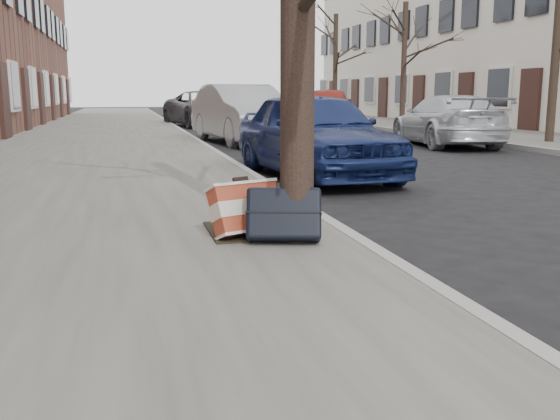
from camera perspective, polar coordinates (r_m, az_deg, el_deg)
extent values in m
plane|color=black|center=(5.21, 23.09, -4.66)|extent=(120.00, 120.00, 0.00)
cube|color=slate|center=(19.04, -15.85, 6.48)|extent=(5.00, 70.00, 0.12)
cube|color=#65625C|center=(21.93, 15.99, 6.96)|extent=(4.00, 70.00, 0.12)
cube|color=black|center=(5.43, -2.04, -1.82)|extent=(0.85, 0.85, 0.02)
cube|color=maroon|center=(5.19, -3.07, 0.10)|extent=(0.67, 0.52, 0.46)
cube|color=black|center=(4.96, 0.35, -0.37)|extent=(0.66, 0.49, 0.46)
imported|color=navy|center=(9.77, 3.22, 6.97)|extent=(2.00, 4.13, 1.36)
imported|color=#989B9F|center=(16.66, -3.45, 8.78)|extent=(2.28, 4.87, 1.54)
imported|color=#3A3A3F|center=(25.26, -6.87, 9.18)|extent=(3.22, 5.42, 1.41)
imported|color=#B8BBC1|center=(16.31, 14.97, 7.90)|extent=(2.33, 4.54, 1.26)
imported|color=maroon|center=(25.27, 4.40, 9.41)|extent=(3.19, 4.95, 1.57)
cylinder|color=black|center=(17.08, 24.07, 14.98)|extent=(0.21, 0.21, 5.49)
cylinder|color=black|center=(24.46, 11.25, 12.93)|extent=(0.20, 0.20, 4.51)
cylinder|color=black|center=(31.81, 5.08, 12.95)|extent=(0.23, 0.23, 5.01)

